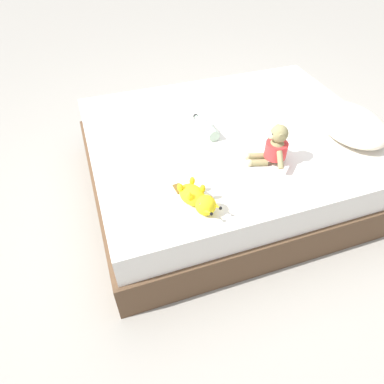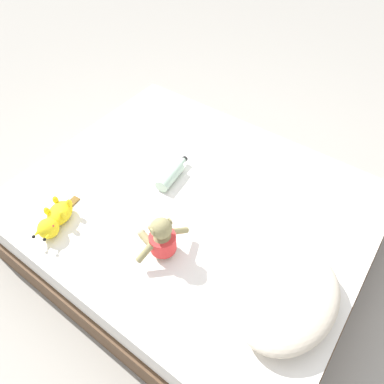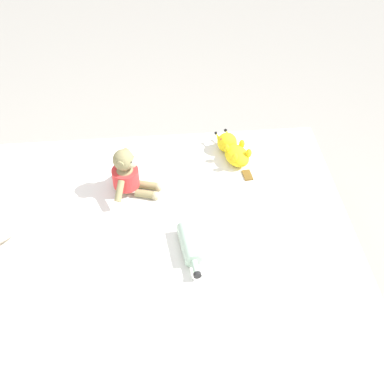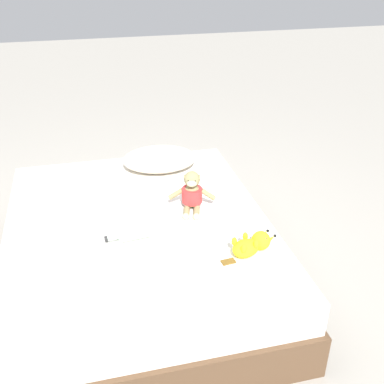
% 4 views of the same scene
% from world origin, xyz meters
% --- Properties ---
extents(ground_plane, '(16.00, 16.00, 0.00)m').
position_xyz_m(ground_plane, '(0.00, 0.00, 0.00)').
color(ground_plane, '#9E998E').
extents(bed, '(1.52, 1.84, 0.44)m').
position_xyz_m(bed, '(0.00, 0.00, 0.22)').
color(bed, brown).
rests_on(bed, ground_plane).
extents(pillow, '(0.54, 0.42, 0.14)m').
position_xyz_m(pillow, '(0.25, 0.66, 0.51)').
color(pillow, beige).
rests_on(pillow, bed).
extents(plush_monkey, '(0.28, 0.24, 0.24)m').
position_xyz_m(plush_monkey, '(0.34, 0.08, 0.54)').
color(plush_monkey, '#8E8456').
rests_on(plush_monkey, bed).
extents(plush_yellow_creature, '(0.32, 0.18, 0.10)m').
position_xyz_m(plush_yellow_creature, '(0.53, -0.44, 0.49)').
color(plush_yellow_creature, yellow).
rests_on(plush_yellow_creature, bed).
extents(glass_bottle, '(0.27, 0.09, 0.07)m').
position_xyz_m(glass_bottle, '(-0.04, -0.17, 0.48)').
color(glass_bottle, '#B2D1B7').
rests_on(glass_bottle, bed).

